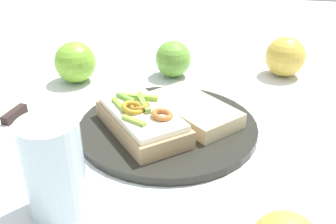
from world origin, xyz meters
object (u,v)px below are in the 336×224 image
object	(u,v)px
sandwich	(142,120)
apple_0	(75,62)
plate	(168,127)
apple_3	(173,59)
knife	(8,120)
bread_slice_side	(192,110)
drinking_glass	(54,168)
apple_1	(285,57)

from	to	relation	value
sandwich	apple_0	distance (m)	0.26
plate	apple_3	size ratio (longest dim) A/B	3.75
apple_0	knife	xyz separation A→B (m)	(0.04, 0.18, -0.03)
bread_slice_side	apple_0	distance (m)	0.28
sandwich	apple_3	world-z (taller)	apple_3
apple_3	bread_slice_side	bearing A→B (deg)	109.19
sandwich	bread_slice_side	distance (m)	0.09
sandwich	apple_0	world-z (taller)	apple_0
sandwich	drinking_glass	world-z (taller)	drinking_glass
sandwich	apple_3	bearing A→B (deg)	-41.26
knife	bread_slice_side	bearing A→B (deg)	106.82
knife	apple_1	bearing A→B (deg)	128.96
bread_slice_side	drinking_glass	distance (m)	0.26
plate	knife	xyz separation A→B (m)	(0.26, 0.03, -0.00)
apple_0	apple_1	xyz separation A→B (m)	(-0.41, -0.11, -0.00)
sandwich	drinking_glass	distance (m)	0.18
plate	apple_0	world-z (taller)	apple_0
drinking_glass	knife	world-z (taller)	drinking_glass
plate	knife	distance (m)	0.26
plate	sandwich	size ratio (longest dim) A/B	1.56
drinking_glass	knife	size ratio (longest dim) A/B	0.87
apple_0	drinking_glass	bearing A→B (deg)	109.79
drinking_glass	apple_3	bearing A→B (deg)	-97.71
plate	apple_0	size ratio (longest dim) A/B	3.42
apple_1	knife	xyz separation A→B (m)	(0.45, 0.29, -0.03)
bread_slice_side	apple_0	xyz separation A→B (m)	(0.25, -0.12, 0.02)
plate	apple_0	bearing A→B (deg)	-35.48
sandwich	apple_3	xyz separation A→B (m)	(-0.00, -0.25, 0.01)
knife	apple_3	bearing A→B (deg)	143.19
bread_slice_side	apple_0	bearing A→B (deg)	14.69
plate	drinking_glass	distance (m)	0.22
apple_1	bread_slice_side	bearing A→B (deg)	56.52
bread_slice_side	apple_1	world-z (taller)	apple_1
apple_3	knife	world-z (taller)	apple_3
drinking_glass	bread_slice_side	bearing A→B (deg)	-118.23
knife	drinking_glass	bearing A→B (deg)	50.53
sandwich	apple_1	world-z (taller)	apple_1
sandwich	apple_1	bearing A→B (deg)	-78.20
apple_0	bread_slice_side	bearing A→B (deg)	153.40
bread_slice_side	apple_1	xyz separation A→B (m)	(-0.16, -0.24, 0.02)
bread_slice_side	drinking_glass	world-z (taller)	drinking_glass
apple_3	knife	bearing A→B (deg)	47.50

